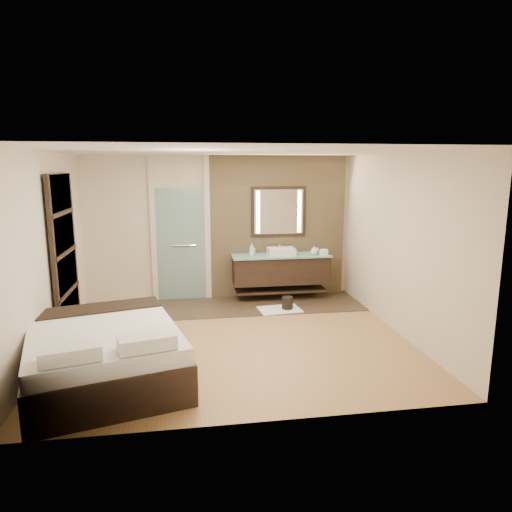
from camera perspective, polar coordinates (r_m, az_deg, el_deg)
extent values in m
plane|color=#9E7442|center=(6.83, -2.77, -10.31)|extent=(5.00, 5.00, 0.00)
cube|color=#34281C|center=(8.40, 0.15, -6.10)|extent=(3.80, 1.30, 0.01)
cube|color=tan|center=(8.79, 2.76, 3.64)|extent=(2.60, 0.08, 2.70)
cube|color=black|center=(8.65, 3.10, -1.74)|extent=(1.80, 0.50, 0.50)
cube|color=black|center=(8.74, 3.07, -4.24)|extent=(1.71, 0.45, 0.04)
cube|color=#98E9E2|center=(8.57, 3.14, 0.05)|extent=(1.85, 0.55, 0.03)
cube|color=white|center=(8.55, 3.15, 0.58)|extent=(0.50, 0.38, 0.13)
cylinder|color=silver|center=(8.73, 2.89, 0.93)|extent=(0.03, 0.03, 0.18)
cylinder|color=silver|center=(8.68, 2.95, 1.41)|extent=(0.02, 0.10, 0.02)
cube|color=black|center=(8.71, 2.84, 5.55)|extent=(1.06, 0.03, 0.96)
cube|color=white|center=(8.69, 2.86, 5.54)|extent=(0.94, 0.01, 0.84)
cube|color=#FFE9BF|center=(8.61, 0.25, 5.51)|extent=(0.07, 0.01, 0.80)
cube|color=#FFE9BF|center=(8.78, 5.44, 5.56)|extent=(0.07, 0.01, 0.80)
cube|color=silver|center=(8.65, -9.35, 1.37)|extent=(0.90, 0.05, 2.10)
cylinder|color=silver|center=(8.60, -9.02, 1.32)|extent=(0.45, 0.03, 0.03)
cube|color=beige|center=(8.63, -12.74, 3.24)|extent=(0.10, 0.08, 2.70)
cube|color=beige|center=(8.62, -6.08, 3.44)|extent=(0.10, 0.08, 2.70)
cube|color=black|center=(7.26, -22.82, -0.03)|extent=(0.06, 1.20, 2.40)
cube|color=beige|center=(7.45, -22.19, -6.30)|extent=(0.02, 1.06, 0.52)
cube|color=beige|center=(7.31, -22.53, -1.90)|extent=(0.02, 1.06, 0.52)
cube|color=beige|center=(7.21, -22.88, 2.66)|extent=(0.02, 1.06, 0.52)
cube|color=beige|center=(7.15, -23.23, 7.32)|extent=(0.02, 1.06, 0.52)
cube|color=black|center=(5.82, -18.38, -12.41)|extent=(2.14, 2.44, 0.46)
cube|color=silver|center=(5.70, -18.58, -9.41)|extent=(2.08, 2.38, 0.19)
cube|color=black|center=(6.41, -19.26, -6.27)|extent=(1.69, 0.86, 0.04)
cube|color=silver|center=(4.84, -22.20, -11.13)|extent=(0.64, 0.45, 0.15)
cube|color=silver|center=(4.90, -13.48, -10.34)|extent=(0.64, 0.45, 0.15)
cube|color=white|center=(8.10, 2.96, -6.70)|extent=(0.77, 0.57, 0.02)
cylinder|color=black|center=(8.09, 3.95, -5.95)|extent=(0.24, 0.24, 0.24)
cube|color=white|center=(8.65, 8.48, 0.49)|extent=(0.14, 0.14, 0.10)
imported|color=silver|center=(8.43, -0.56, 0.80)|extent=(0.11, 0.11, 0.24)
imported|color=#B2B2B2|center=(8.56, -0.37, 0.76)|extent=(0.09, 0.10, 0.18)
imported|color=silver|center=(8.62, 7.24, 0.69)|extent=(0.14, 0.14, 0.16)
imported|color=white|center=(8.77, 7.41, 0.68)|extent=(0.16, 0.16, 0.10)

